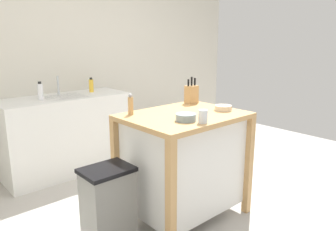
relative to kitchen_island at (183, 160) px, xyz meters
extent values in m
plane|color=#ADA8A0|center=(0.06, -0.15, -0.52)|extent=(6.29, 6.29, 0.00)
cube|color=beige|center=(0.06, 1.97, 0.78)|extent=(5.29, 0.10, 2.60)
cube|color=tan|center=(0.00, 0.00, 0.39)|extent=(0.98, 0.76, 0.04)
cube|color=silver|center=(0.00, 0.00, -0.02)|extent=(0.88, 0.66, 0.78)
cube|color=tan|center=(-0.46, -0.35, -0.07)|extent=(0.06, 0.06, 0.88)
cube|color=tan|center=(0.46, -0.35, -0.07)|extent=(0.06, 0.06, 0.88)
cube|color=tan|center=(-0.46, 0.35, -0.07)|extent=(0.06, 0.06, 0.88)
cube|color=tan|center=(0.46, 0.35, -0.07)|extent=(0.06, 0.06, 0.88)
cube|color=tan|center=(0.37, 0.28, 0.49)|extent=(0.11, 0.09, 0.17)
cylinder|color=black|center=(0.33, 0.28, 0.61)|extent=(0.02, 0.02, 0.06)
cylinder|color=black|center=(0.37, 0.28, 0.62)|extent=(0.02, 0.02, 0.08)
cylinder|color=black|center=(0.42, 0.28, 0.61)|extent=(0.02, 0.02, 0.07)
cylinder|color=beige|center=(0.35, -0.13, 0.43)|extent=(0.15, 0.15, 0.05)
cylinder|color=gray|center=(0.35, -0.13, 0.45)|extent=(0.12, 0.12, 0.01)
cylinder|color=gray|center=(-0.15, -0.17, 0.44)|extent=(0.16, 0.16, 0.06)
cylinder|color=#49555B|center=(-0.15, -0.17, 0.46)|extent=(0.13, 0.13, 0.01)
cylinder|color=silver|center=(-0.10, -0.31, 0.46)|extent=(0.07, 0.07, 0.10)
cylinder|color=tan|center=(-0.34, 0.28, 0.48)|extent=(0.04, 0.04, 0.15)
sphere|color=#99999E|center=(-0.34, 0.28, 0.57)|extent=(0.03, 0.03, 0.03)
cube|color=slate|center=(-0.73, 0.04, -0.22)|extent=(0.34, 0.26, 0.60)
cube|color=black|center=(-0.73, 0.04, 0.10)|extent=(0.36, 0.28, 0.03)
cube|color=silver|center=(-0.31, 1.62, -0.07)|extent=(1.44, 0.60, 0.89)
cube|color=silver|center=(-0.31, 1.60, 0.36)|extent=(0.44, 0.36, 0.03)
cylinder|color=#B7BCC1|center=(-0.31, 1.76, 0.49)|extent=(0.02, 0.02, 0.22)
cylinder|color=yellow|center=(0.07, 1.68, 0.45)|extent=(0.05, 0.05, 0.15)
cylinder|color=black|center=(0.07, 1.68, 0.54)|extent=(0.03, 0.03, 0.02)
cylinder|color=white|center=(-0.59, 1.58, 0.46)|extent=(0.06, 0.06, 0.17)
cylinder|color=black|center=(-0.59, 1.58, 0.56)|extent=(0.03, 0.03, 0.02)
camera|label=1|loc=(-1.86, -1.88, 1.03)|focal=34.93mm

